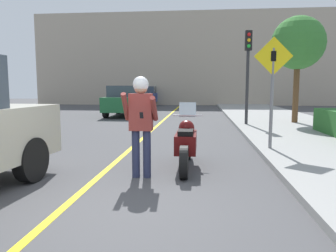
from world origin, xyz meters
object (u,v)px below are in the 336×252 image
traffic_light (248,60)px  parked_car_blue (147,96)px  person_biker (141,116)px  parked_car_grey (135,97)px  parked_car_green (126,101)px  street_tree (298,44)px  crossing_sign (272,82)px  motorcycle (186,143)px

traffic_light → parked_car_blue: traffic_light is taller
person_biker → traffic_light: (2.87, 7.72, 1.57)m
person_biker → parked_car_grey: person_biker is taller
traffic_light → parked_car_green: (-5.97, 4.62, -1.82)m
traffic_light → parked_car_green: bearing=142.2°
person_biker → parked_car_green: person_biker is taller
parked_car_blue → street_tree: bearing=-59.3°
parked_car_blue → crossing_sign: bearing=-72.7°
parked_car_green → crossing_sign: bearing=-59.5°
crossing_sign → traffic_light: traffic_light is taller
parked_car_blue → motorcycle: bearing=-78.7°
street_tree → parked_car_green: 9.27m
traffic_light → parked_car_grey: (-6.65, 10.24, -1.82)m
parked_car_green → traffic_light: bearing=-37.8°
parked_car_green → parked_car_blue: (-0.67, 11.01, 0.00)m
traffic_light → parked_car_blue: size_ratio=0.87×
parked_car_grey → traffic_light: bearing=-57.0°
traffic_light → crossing_sign: bearing=-91.4°
person_biker → parked_car_blue: (-3.77, 23.35, -0.25)m
parked_car_grey → parked_car_blue: (0.01, 5.40, 0.00)m
parked_car_grey → person_biker: bearing=-78.1°
street_tree → parked_car_blue: street_tree is taller
street_tree → crossing_sign: bearing=-110.2°
traffic_light → parked_car_grey: bearing=123.0°
person_biker → parked_car_grey: size_ratio=0.43×
crossing_sign → parked_car_grey: bearing=112.8°
crossing_sign → street_tree: (2.26, 6.16, 1.66)m
crossing_sign → parked_car_green: 11.52m
motorcycle → parked_car_blue: size_ratio=0.51×
motorcycle → parked_car_grey: bearing=104.8°
person_biker → motorcycle: bearing=45.2°
person_biker → street_tree: street_tree is taller
motorcycle → parked_car_green: 12.20m
crossing_sign → parked_car_grey: 16.84m
person_biker → parked_car_green: (-3.10, 12.34, -0.25)m
motorcycle → person_biker: (-0.76, -0.77, 0.61)m
traffic_light → person_biker: bearing=-110.4°
motorcycle → parked_car_grey: (-4.54, 17.19, 0.36)m
person_biker → traffic_light: 8.38m
parked_car_grey → parked_car_blue: 5.40m
street_tree → parked_car_grey: bearing=133.2°
crossing_sign → person_biker: bearing=-138.2°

